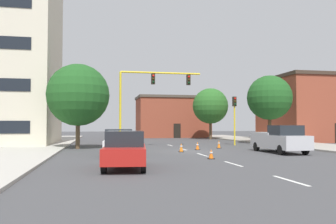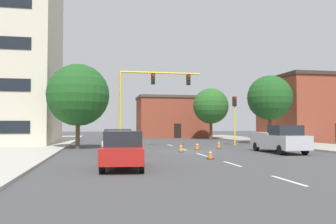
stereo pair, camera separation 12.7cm
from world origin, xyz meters
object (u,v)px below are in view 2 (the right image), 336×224
Objects in this scene: tree_right_far at (211,106)px; sedan_red_near_left at (124,149)px; pickup_truck_silver at (279,139)px; traffic_signal_gantry at (132,123)px; tree_left_near at (78,95)px; sedan_white_mid_left at (118,142)px; tree_right_mid at (270,98)px; traffic_cone_roadside_a at (197,146)px; traffic_cone_roadside_d at (210,154)px; traffic_cone_roadside_c at (219,144)px; traffic_cone_roadside_b at (181,148)px; traffic_light_pole_right at (235,109)px.

tree_right_far is 33.55m from sedan_red_near_left.
traffic_signal_gantry is at bearing 141.49° from pickup_truck_silver.
sedan_white_mid_left is at bearing -66.56° from tree_left_near.
tree_left_near is (-19.30, -3.46, -0.32)m from tree_right_mid.
traffic_cone_roadside_d is at bearing -99.76° from traffic_cone_roadside_a.
sedan_white_mid_left is at bearing -101.23° from traffic_signal_gantry.
traffic_cone_roadside_c reaches higher than traffic_cone_roadside_a.
tree_left_near is at bearing -169.84° from tree_right_mid.
tree_left_near reaches higher than pickup_truck_silver.
tree_right_mid is 15.03m from traffic_cone_roadside_b.
traffic_light_pole_right is 0.67× the size of tree_right_mid.
tree_right_far is 10.81× the size of traffic_cone_roadside_a.
sedan_white_mid_left is 6.80× the size of traffic_cone_roadside_b.
pickup_truck_silver is at bearing -63.88° from traffic_cone_roadside_c.
tree_left_near is 10.17× the size of traffic_cone_roadside_c.
tree_left_near is 12.09× the size of traffic_cone_roadside_d.
traffic_cone_roadside_c is at bearing 39.45° from traffic_cone_roadside_b.
traffic_signal_gantry is 1.76× the size of sedan_red_near_left.
traffic_cone_roadside_c is at bearing -128.43° from traffic_light_pole_right.
traffic_cone_roadside_d is (-11.01, -13.92, -4.57)m from tree_right_mid.
traffic_signal_gantry is 11.70× the size of traffic_cone_roadside_c.
tree_left_near is 1.33× the size of pickup_truck_silver.
sedan_red_near_left is 12.65m from traffic_cone_roadside_a.
traffic_signal_gantry is 12.04m from traffic_cone_roadside_d.
traffic_cone_roadside_a is at bearing 141.80° from pickup_truck_silver.
pickup_truck_silver is 6.43m from traffic_cone_roadside_a.
tree_right_mid is 1.01× the size of tree_right_far.
tree_right_mid is at bearing 34.10° from traffic_cone_roadside_a.
traffic_signal_gantry is 5.24m from tree_left_near.
traffic_light_pole_right is 9.55m from pickup_truck_silver.
sedan_white_mid_left is (-11.54, 0.07, -0.09)m from pickup_truck_silver.
traffic_cone_roadside_d is (-6.29, -3.37, -0.68)m from pickup_truck_silver.
traffic_light_pole_right is 0.67× the size of tree_right_far.
traffic_cone_roadside_a is (-5.30, -5.24, -3.20)m from traffic_light_pole_right.
traffic_cone_roadside_a is (6.51, 3.89, -0.56)m from sedan_white_mid_left.
tree_left_near is at bearing 102.08° from sedan_red_near_left.
traffic_cone_roadside_b is (7.76, -5.03, -4.21)m from tree_left_near.
traffic_cone_roadside_a is at bearing 58.66° from sedan_red_near_left.
traffic_cone_roadside_d is (-3.61, -8.84, -0.06)m from traffic_cone_roadside_c.
pickup_truck_silver is at bearing -95.92° from tree_right_far.
traffic_light_pole_right is 6.81× the size of traffic_cone_roadside_c.
traffic_cone_roadside_d is at bearing -117.58° from traffic_light_pole_right.
traffic_cone_roadside_c is at bearing 116.12° from pickup_truck_silver.
tree_right_mid is 12.61m from traffic_cone_roadside_a.
traffic_cone_roadside_c is (-2.96, -3.73, -3.18)m from traffic_light_pole_right.
traffic_light_pole_right is 1.03× the size of sedan_red_near_left.
tree_left_near is at bearing 161.83° from traffic_cone_roadside_a.
tree_right_mid is 10.92× the size of traffic_cone_roadside_a.
traffic_signal_gantry is 8.13m from sedan_white_mid_left.
traffic_signal_gantry is 1.53× the size of pickup_truck_silver.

